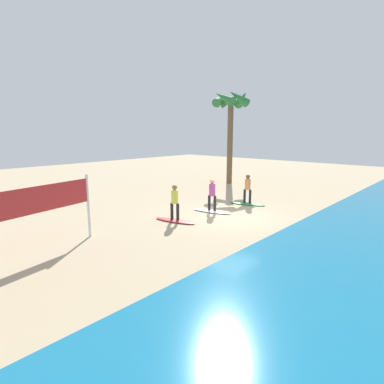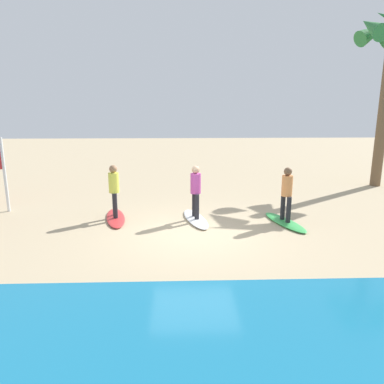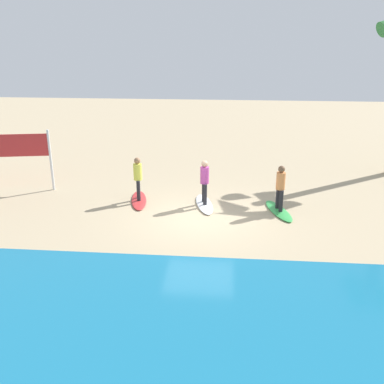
{
  "view_description": "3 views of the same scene",
  "coord_description": "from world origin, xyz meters",
  "views": [
    {
      "loc": [
        12.49,
        8.71,
        4.13
      ],
      "look_at": [
        1.02,
        -1.56,
        1.17
      ],
      "focal_mm": 29.66,
      "sensor_mm": 36.0,
      "label": 1
    },
    {
      "loc": [
        0.41,
        9.76,
        3.53
      ],
      "look_at": [
        0.03,
        -1.09,
        0.93
      ],
      "focal_mm": 34.19,
      "sensor_mm": 36.0,
      "label": 2
    },
    {
      "loc": [
        -0.97,
        13.96,
        5.96
      ],
      "look_at": [
        0.28,
        -0.1,
        0.89
      ],
      "focal_mm": 40.63,
      "sensor_mm": 36.0,
      "label": 3
    }
  ],
  "objects": [
    {
      "name": "palm_tree",
      "position": [
        -8.35,
        -5.92,
        5.86
      ],
      "size": [
        2.88,
        3.03,
        7.31
      ],
      "color": "brown",
      "rests_on": "ground"
    },
    {
      "name": "surfboard_red",
      "position": [
        2.44,
        -1.36,
        0.04
      ],
      "size": [
        0.99,
        2.17,
        0.09
      ],
      "primitive_type": "ellipsoid",
      "rotation": [
        0.0,
        0.0,
        1.78
      ],
      "color": "red",
      "rests_on": "ground"
    },
    {
      "name": "surfboard_white",
      "position": [
        -0.09,
        -1.16,
        0.04
      ],
      "size": [
        1.0,
        2.17,
        0.09
      ],
      "primitive_type": "ellipsoid",
      "rotation": [
        0.0,
        0.0,
        1.79
      ],
      "color": "white",
      "rests_on": "ground"
    },
    {
      "name": "ground_plane",
      "position": [
        0.0,
        0.0,
        0.0
      ],
      "size": [
        60.0,
        60.0,
        0.0
      ],
      "primitive_type": "plane",
      "color": "tan"
    },
    {
      "name": "surfer_green",
      "position": [
        -2.79,
        -0.74,
        1.04
      ],
      "size": [
        0.32,
        0.45,
        1.64
      ],
      "color": "#232328",
      "rests_on": "surfboard_green"
    },
    {
      "name": "surfer_white",
      "position": [
        -0.09,
        -1.16,
        1.04
      ],
      "size": [
        0.32,
        0.45,
        1.64
      ],
      "color": "#232328",
      "rests_on": "surfboard_white"
    },
    {
      "name": "surfer_red",
      "position": [
        2.44,
        -1.36,
        1.04
      ],
      "size": [
        0.32,
        0.45,
        1.64
      ],
      "color": "#232328",
      "rests_on": "surfboard_red"
    },
    {
      "name": "surfboard_green",
      "position": [
        -2.79,
        -0.74,
        0.04
      ],
      "size": [
        1.13,
        2.17,
        0.09
      ],
      "primitive_type": "ellipsoid",
      "rotation": [
        0.0,
        0.0,
        1.86
      ],
      "color": "green",
      "rests_on": "ground"
    }
  ]
}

